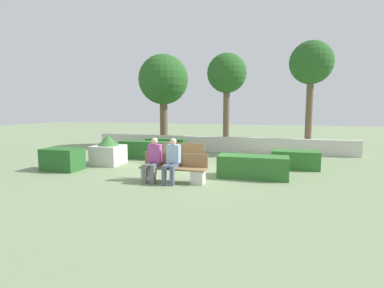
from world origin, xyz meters
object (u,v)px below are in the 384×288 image
Objects in this scene: tree_leftmost at (163,81)px; tree_center_left at (227,75)px; bench_left_side at (182,157)px; person_seated_woman at (153,158)px; planter_corner_left at (108,151)px; tree_center_right at (311,65)px; person_seated_man at (172,159)px; bench_front at (173,171)px.

tree_leftmost reaches higher than tree_center_left.
tree_leftmost is (-2.73, 5.15, 3.38)m from bench_left_side.
person_seated_woman is 0.25× the size of tree_leftmost.
person_seated_woman is 3.40m from planter_corner_left.
bench_left_side is 0.32× the size of tree_center_right.
planter_corner_left is 0.23× the size of tree_center_left.
tree_leftmost is at bearing 112.98° from person_seated_man.
person_seated_man is (0.57, -2.62, 0.39)m from bench_left_side.
planter_corner_left is at bearing -90.33° from tree_leftmost.
bench_left_side is 2.71m from person_seated_man.
tree_center_left is at bearing 87.68° from person_seated_man.
tree_leftmost is 0.98× the size of tree_center_right.
tree_center_left is (3.60, -0.24, 0.17)m from tree_leftmost.
bench_left_side is 2.84m from planter_corner_left.
planter_corner_left is 0.22× the size of tree_center_right.
tree_center_left is at bearing 87.56° from bench_front.
tree_center_left is at bearing 172.65° from tree_center_right.
tree_leftmost is (-2.71, 7.77, 2.99)m from person_seated_woman.
tree_center_right is (7.64, 5.01, 3.65)m from planter_corner_left.
bench_front is at bearing 13.97° from person_seated_woman.
tree_center_right reaches higher than person_seated_woman.
person_seated_man is 1.14× the size of planter_corner_left.
planter_corner_left is 6.59m from tree_leftmost.
bench_left_side is 1.48× the size of planter_corner_left.
tree_center_right is (4.90, 7.02, 3.45)m from person_seated_woman.
person_seated_woman is at bearing -124.91° from tree_center_right.
tree_leftmost is (0.03, 5.77, 3.19)m from planter_corner_left.
bench_front is at bearing -122.15° from tree_center_right.
planter_corner_left reaches higher than bench_left_side.
tree_leftmost is at bearing 176.17° from tree_center_left.
person_seated_woman is 8.22m from tree_center_left.
tree_center_left reaches higher than bench_left_side.
tree_center_right is at bearing 55.09° from person_seated_woman.
bench_front is at bearing -66.70° from tree_leftmost.
tree_center_left is 4.05m from tree_center_right.
person_seated_woman is 1.14× the size of planter_corner_left.
person_seated_man is 0.59m from person_seated_woman.
tree_leftmost is at bearing 109.21° from person_seated_woman.
tree_center_right is (7.60, -0.76, 0.46)m from tree_leftmost.
planter_corner_left is at bearing 150.75° from bench_front.
person_seated_woman is at bearing -96.76° from tree_center_left.
tree_leftmost reaches higher than person_seated_woman.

